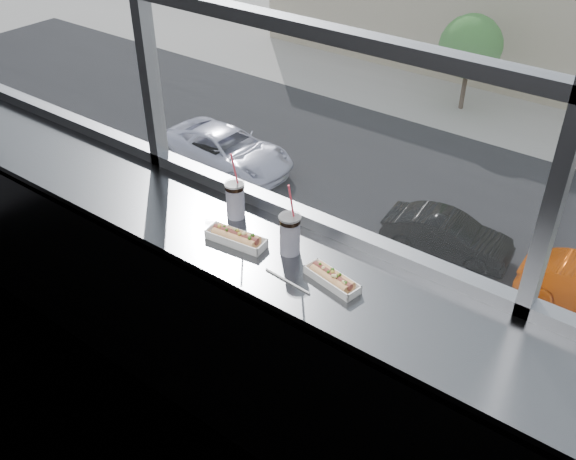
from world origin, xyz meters
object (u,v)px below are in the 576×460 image
Objects in this scene: hotdog_tray_right at (332,278)px; tree_left at (471,46)px; hotdog_tray_left at (236,237)px; car_near_b at (448,229)px; loose_straw at (287,281)px; soda_cup_right at (290,232)px; soda_cup_left at (235,198)px; car_near_a at (226,144)px; wrapper at (212,222)px.

tree_left is (-10.34, 28.30, -8.84)m from hotdog_tray_right.
hotdog_tray_left is 0.05× the size of car_near_b.
tree_left is (-9.85, 28.32, -8.84)m from hotdog_tray_left.
car_near_b is (-5.35, 16.40, -11.06)m from loose_straw.
hotdog_tray_left is 0.26m from soda_cup_right.
soda_cup_right is (0.23, 0.09, 0.08)m from hotdog_tray_left.
soda_cup_left is 0.07× the size of tree_left.
hotdog_tray_right is 0.04× the size of car_near_b.
car_near_b is (10.29, 0.00, -0.15)m from car_near_a.
hotdog_tray_left reaches higher than car_near_b.
soda_cup_right is 1.50× the size of loose_straw.
soda_cup_right is at bearing -70.35° from tree_left.
soda_cup_left is 0.98× the size of soda_cup_right.
car_near_a is 1.41× the size of tree_left.
loose_straw is at bearing -56.01° from soda_cup_right.
hotdog_tray_left is at bearing -134.91° from car_near_a.
soda_cup_right is 3.83× the size of wrapper.
wrapper is (-0.05, -0.11, -0.09)m from soda_cup_left.
car_near_a is at bearing 145.17° from hotdog_tray_right.
hotdog_tray_left is 20.35m from car_near_b.
soda_cup_right is 0.06× the size of car_near_b.
soda_cup_left is at bearing 124.28° from hotdog_tray_left.
car_near_a is (-15.11, 16.27, -10.91)m from wrapper.
hotdog_tray_right reaches higher than tree_left.
hotdog_tray_left reaches higher than car_near_a.
soda_cup_left is 0.05× the size of car_near_a.
car_near_b is (-5.24, 16.23, -11.16)m from soda_cup_right.
car_near_b is (-5.00, 16.32, -11.08)m from hotdog_tray_left.
soda_cup_left is (-0.64, 0.14, 0.08)m from hotdog_tray_right.
tree_left is (-4.84, 12.00, 2.24)m from car_near_b.
car_near_a is at bearing 132.88° from wrapper.
hotdog_tray_left reaches higher than wrapper.
car_near_a is at bearing 133.17° from soda_cup_left.
hotdog_tray_left is 0.82× the size of soda_cup_right.
hotdog_tray_left is 0.06× the size of tree_left.
soda_cup_left is 0.15m from wrapper.
hotdog_tray_left is at bearing 171.03° from loose_straw.
wrapper is at bearing -135.18° from car_near_a.
car_near_b is 13.13m from tree_left.
car_near_a is (-15.80, 16.30, -10.92)m from hotdog_tray_right.
hotdog_tray_left is 0.50m from hotdog_tray_right.
hotdog_tray_left reaches higher than tree_left.
hotdog_tray_right is 0.04× the size of car_near_a.
hotdog_tray_right is at bearing -2.10° from wrapper.
soda_cup_right reaches higher than loose_straw.
soda_cup_left is 0.06× the size of car_near_b.
loose_straw reaches higher than car_near_a.
wrapper is 0.02× the size of tree_left.
hotdog_tray_right reaches higher than wrapper.
soda_cup_right is at bearing -168.98° from car_near_b.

